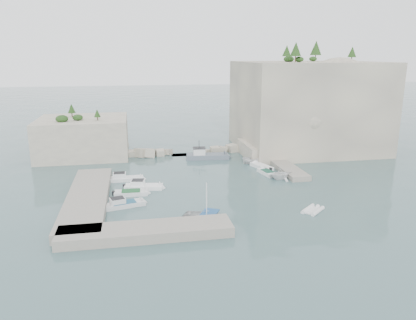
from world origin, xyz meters
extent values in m
plane|color=#426263|center=(0.00, 0.00, 0.00)|extent=(400.00, 400.00, 0.00)
cube|color=beige|center=(23.00, 23.00, 8.50)|extent=(26.00, 22.00, 17.00)
cube|color=beige|center=(13.00, 18.00, 1.25)|extent=(8.00, 10.00, 2.50)
cube|color=beige|center=(-20.00, 25.00, 3.50)|extent=(16.00, 14.00, 7.00)
cube|color=#9E9689|center=(-17.00, -1.00, 0.55)|extent=(5.00, 24.00, 1.10)
cube|color=#9E9689|center=(-10.00, -12.50, 0.55)|extent=(18.00, 4.00, 1.10)
cube|color=#9E9689|center=(13.50, 10.00, 0.40)|extent=(3.00, 16.00, 0.80)
cube|color=beige|center=(-1.00, 22.00, 0.70)|extent=(28.00, 3.00, 1.40)
imported|color=silver|center=(-3.06, -9.49, 0.00)|extent=(6.47, 5.86, 1.10)
imported|color=white|center=(10.89, 4.04, 0.00)|extent=(4.28, 3.86, 1.99)
imported|color=silver|center=(9.38, 13.23, 0.00)|extent=(4.12, 2.11, 1.52)
cylinder|color=white|center=(-3.06, -9.49, 2.65)|extent=(0.10, 0.10, 4.20)
cone|color=#1E4219|center=(18.00, 18.00, 19.27)|extent=(1.96, 1.96, 2.45)
cone|color=#1E4219|center=(26.00, 27.00, 19.60)|extent=(2.24, 2.24, 2.80)
cone|color=#1E4219|center=(30.00, 20.00, 18.82)|extent=(1.57, 1.57, 1.96)
cone|color=#1E4219|center=(21.00, 30.00, 19.08)|extent=(1.79, 1.79, 2.24)
cone|color=#1E4219|center=(-22.00, 27.00, 8.62)|extent=(1.40, 1.40, 1.75)
cone|color=#1E4219|center=(-17.00, 22.00, 8.30)|extent=(1.12, 1.12, 1.40)
camera|label=1|loc=(-10.81, -51.87, 18.45)|focal=35.00mm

